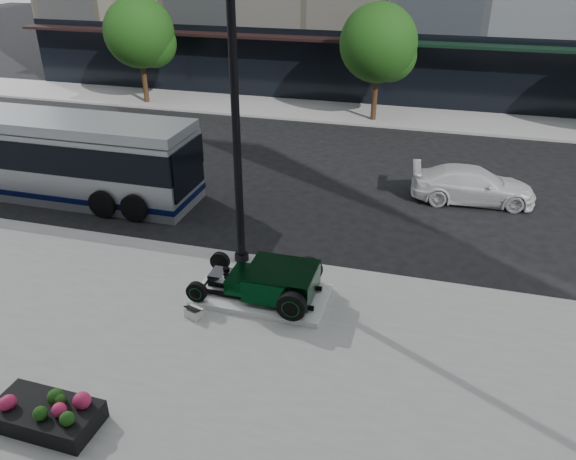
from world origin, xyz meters
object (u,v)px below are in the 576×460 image
(lamppost, at_px, (237,147))
(flower_planter, at_px, (46,414))
(hot_rod, at_px, (274,281))
(transit_bus, at_px, (36,154))
(white_sedan, at_px, (473,185))

(lamppost, bearing_deg, flower_planter, -102.05)
(hot_rod, xyz_separation_m, transit_bus, (-10.45, 4.66, 0.79))
(flower_planter, height_order, transit_bus, transit_bus)
(transit_bus, height_order, white_sedan, transit_bus)
(lamppost, height_order, transit_bus, lamppost)
(lamppost, bearing_deg, white_sedan, 44.60)
(lamppost, xyz_separation_m, white_sedan, (6.47, 6.38, -2.92))
(lamppost, height_order, white_sedan, lamppost)
(white_sedan, bearing_deg, lamppost, 129.68)
(hot_rod, distance_m, white_sedan, 9.50)
(lamppost, distance_m, white_sedan, 9.54)
(hot_rod, distance_m, flower_planter, 5.98)
(hot_rod, relative_size, lamppost, 0.43)
(hot_rod, distance_m, lamppost, 3.65)
(lamppost, bearing_deg, transit_bus, 161.80)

